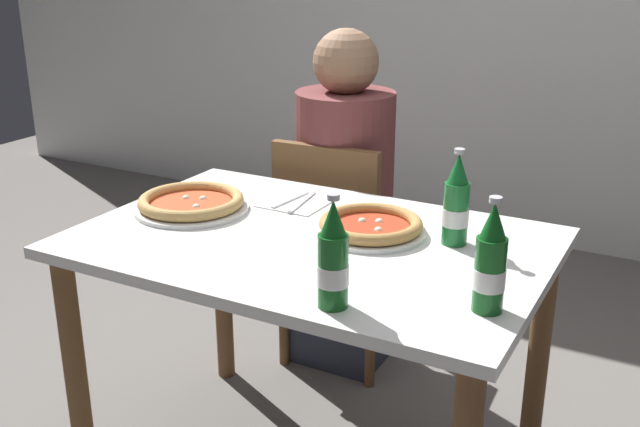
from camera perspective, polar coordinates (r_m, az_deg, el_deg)
name	(u,v)px	position (r m, az deg, el deg)	size (l,w,h in m)	color
dining_table_main	(311,278)	(1.98, -0.69, -4.92)	(1.20, 0.80, 0.75)	silver
chair_behind_table	(338,241)	(2.63, 1.40, -2.10)	(0.42, 0.42, 0.85)	brown
diner_seated	(344,209)	(2.64, 1.86, 0.32)	(0.34, 0.34, 1.21)	#2D3342
pizza_margherita_near	(191,203)	(2.16, -9.78, 0.79)	(0.33, 0.33, 0.04)	white
pizza_marinara_far	(371,226)	(1.96, 3.88, -0.96)	(0.29, 0.29, 0.04)	white
beer_bottle_left	(456,205)	(1.89, 10.33, 0.68)	(0.07, 0.07, 0.25)	#196B2D
beer_bottle_center	(333,260)	(1.53, 1.00, -3.59)	(0.07, 0.07, 0.25)	#14591E
beer_bottle_right	(490,264)	(1.55, 12.84, -3.77)	(0.07, 0.07, 0.25)	#14591E
napkin_with_cutlery	(296,202)	(2.19, -1.81, 0.87)	(0.18, 0.19, 0.01)	white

